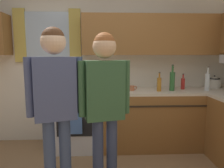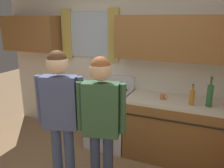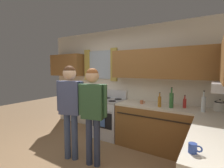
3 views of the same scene
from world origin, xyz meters
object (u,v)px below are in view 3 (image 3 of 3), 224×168
adult_in_plaid (93,105)px  bottle_oil_amber (160,101)px  bottle_sauce_red (185,103)px  bottle_tall_clear (203,104)px  mug_cobalt_blue (193,148)px  stove_oven (110,117)px  cup_terracotta (142,102)px  stovetop_kettle (220,105)px  bottle_wine_green (171,100)px  adult_left (70,101)px

adult_in_plaid → bottle_oil_amber: bearing=51.8°
bottle_sauce_red → bottle_oil_amber: size_ratio=0.86×
bottle_tall_clear → mug_cobalt_blue: size_ratio=3.20×
stove_oven → bottle_tall_clear: (1.96, -0.10, 0.57)m
bottle_tall_clear → cup_terracotta: (-1.12, 0.05, -0.10)m
stove_oven → adult_in_plaid: size_ratio=0.67×
stovetop_kettle → adult_in_plaid: (-1.79, -1.30, 0.04)m
bottle_wine_green → bottle_sauce_red: bottle_wine_green is taller
bottle_wine_green → bottle_sauce_red: 0.26m
bottle_oil_amber → stove_oven: bearing=174.5°
bottle_tall_clear → bottle_oil_amber: bearing=-178.2°
stovetop_kettle → adult_left: size_ratio=0.16×
bottle_tall_clear → mug_cobalt_blue: bottle_tall_clear is taller
stove_oven → bottle_oil_amber: size_ratio=3.85×
mug_cobalt_blue → adult_in_plaid: bearing=160.8°
adult_in_plaid → bottle_tall_clear: bearing=34.3°
stovetop_kettle → bottle_wine_green: bearing=-163.8°
adult_left → bottle_oil_amber: bearing=40.5°
bottle_tall_clear → bottle_wine_green: bearing=177.8°
adult_left → adult_in_plaid: 0.47m
bottle_tall_clear → stovetop_kettle: size_ratio=1.34×
adult_in_plaid → mug_cobalt_blue: bearing=-19.2°
stove_oven → bottle_tall_clear: bottle_tall_clear is taller
bottle_oil_amber → bottle_sauce_red: bearing=22.2°
adult_left → adult_in_plaid: bearing=6.8°
cup_terracotta → bottle_tall_clear: bearing=-2.5°
bottle_tall_clear → cup_terracotta: size_ratio=3.37×
bottle_sauce_red → bottle_tall_clear: bottle_tall_clear is taller
bottle_tall_clear → cup_terracotta: 1.13m
bottle_oil_amber → stovetop_kettle: 1.02m
bottle_sauce_red → adult_in_plaid: bearing=-135.7°
bottle_wine_green → stovetop_kettle: bottle_wine_green is taller
mug_cobalt_blue → adult_left: adult_left is taller
stove_oven → stovetop_kettle: bearing=3.9°
stove_oven → bottle_sauce_red: (1.65, 0.05, 0.53)m
bottle_sauce_red → bottle_oil_amber: bottle_oil_amber is taller
bottle_wine_green → adult_in_plaid: (-1.02, -1.08, -0.02)m
bottle_oil_amber → adult_in_plaid: size_ratio=0.17×
stove_oven → bottle_sauce_red: 1.73m
stovetop_kettle → mug_cobalt_blue: bearing=-97.6°
bottle_wine_green → adult_left: (-1.48, -1.13, 0.01)m
stove_oven → bottle_tall_clear: bearing=-2.8°
bottle_wine_green → cup_terracotta: bottle_wine_green is taller
mug_cobalt_blue → adult_in_plaid: 1.64m
bottle_sauce_red → stove_oven: bearing=-178.1°
bottle_wine_green → bottle_oil_amber: bottle_wine_green is taller
stove_oven → bottle_wine_green: bearing=-3.0°
mug_cobalt_blue → cup_terracotta: (-1.12, 1.65, -0.00)m
stove_oven → bottle_oil_amber: bottle_oil_amber is taller
bottle_oil_amber → adult_left: bearing=-139.5°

